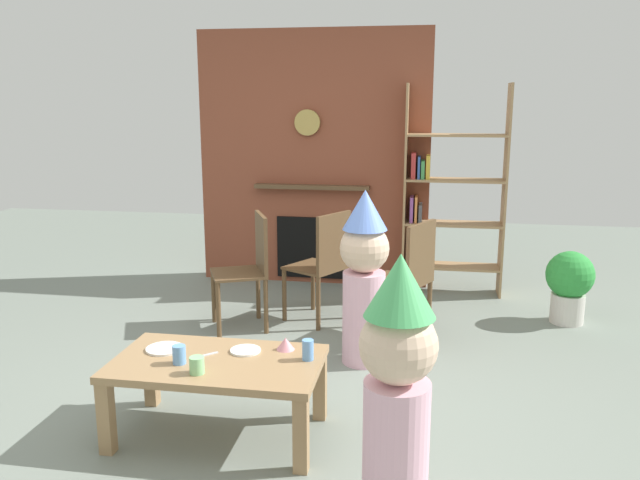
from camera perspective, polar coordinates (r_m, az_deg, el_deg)
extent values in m
plane|color=gray|center=(3.95, -3.22, -14.00)|extent=(12.00, 12.00, 0.00)
cube|color=brown|center=(6.17, -0.52, 7.23)|extent=(2.20, 0.18, 2.40)
cube|color=black|center=(6.21, -0.67, -0.69)|extent=(0.70, 0.02, 0.60)
cube|color=brown|center=(6.06, -0.75, 4.75)|extent=(1.10, 0.10, 0.04)
cylinder|color=tan|center=(6.04, -1.13, 10.44)|extent=(0.24, 0.04, 0.24)
cube|color=#9E7A51|center=(5.91, 7.60, 4.44)|extent=(0.02, 0.28, 1.90)
cube|color=#9E7A51|center=(5.94, 16.13, 4.11)|extent=(0.02, 0.28, 1.90)
cube|color=#9E7A51|center=(6.04, 11.59, -2.29)|extent=(0.86, 0.28, 0.02)
cube|color=#9E7A51|center=(5.96, 11.75, 1.43)|extent=(0.86, 0.28, 0.02)
cube|color=#9E7A51|center=(5.89, 11.92, 5.25)|extent=(0.86, 0.28, 0.02)
cube|color=#9E7A51|center=(5.86, 12.10, 9.13)|extent=(0.86, 0.28, 0.02)
cube|color=#B23333|center=(6.01, 8.03, -1.15)|extent=(0.02, 0.20, 0.20)
cube|color=#3359A5|center=(6.01, 8.35, -0.92)|extent=(0.02, 0.20, 0.25)
cube|color=#3F8C4C|center=(6.01, 8.68, -1.24)|extent=(0.02, 0.20, 0.19)
cube|color=gold|center=(6.01, 9.03, -1.01)|extent=(0.03, 0.20, 0.24)
cube|color=#8C4C99|center=(5.93, 8.18, 2.75)|extent=(0.03, 0.20, 0.23)
cube|color=#D87F3F|center=(5.93, 8.57, 2.77)|extent=(0.02, 0.20, 0.24)
cube|color=#4C4C51|center=(5.94, 8.94, 2.41)|extent=(0.03, 0.20, 0.17)
cube|color=#B23333|center=(5.88, 8.35, 6.60)|extent=(0.04, 0.20, 0.23)
cube|color=#3359A5|center=(5.88, 8.82, 6.43)|extent=(0.02, 0.20, 0.20)
cube|color=#3F8C4C|center=(5.88, 9.17, 6.23)|extent=(0.03, 0.20, 0.16)
cube|color=gold|center=(5.88, 9.62, 6.45)|extent=(0.04, 0.20, 0.21)
cube|color=#9E7A51|center=(3.45, -9.16, -10.81)|extent=(1.09, 0.63, 0.04)
cube|color=#9E7A51|center=(3.50, -18.53, -14.78)|extent=(0.07, 0.07, 0.39)
cube|color=#9E7A51|center=(3.19, -1.71, -16.96)|extent=(0.07, 0.07, 0.39)
cube|color=#9E7A51|center=(3.94, -14.82, -11.44)|extent=(0.07, 0.07, 0.39)
cube|color=#9E7A51|center=(3.66, -0.01, -12.90)|extent=(0.07, 0.07, 0.39)
cylinder|color=#669EE0|center=(3.38, -1.09, -9.77)|extent=(0.06, 0.06, 0.11)
cylinder|color=#8CD18C|center=(3.28, -10.93, -10.91)|extent=(0.07, 0.07, 0.09)
cylinder|color=#669EE0|center=(3.41, -12.45, -9.95)|extent=(0.07, 0.07, 0.10)
cylinder|color=white|center=(3.52, -6.67, -9.76)|extent=(0.17, 0.17, 0.01)
cylinder|color=white|center=(3.62, -13.69, -9.40)|extent=(0.20, 0.20, 0.01)
cone|color=pink|center=(3.52, -3.09, -9.21)|extent=(0.10, 0.10, 0.07)
cube|color=silver|center=(3.50, -10.23, -10.09)|extent=(0.12, 0.12, 0.01)
cylinder|color=#EAB2C6|center=(2.84, 6.75, -18.22)|extent=(0.28, 0.28, 0.63)
sphere|color=beige|center=(2.63, 7.02, -9.30)|extent=(0.32, 0.32, 0.32)
cone|color=#4CB766|center=(2.55, 7.17, -4.03)|extent=(0.29, 0.29, 0.26)
cylinder|color=#EAB2C6|center=(4.35, 3.90, -6.92)|extent=(0.29, 0.29, 0.64)
sphere|color=beige|center=(4.22, 3.99, -0.73)|extent=(0.33, 0.33, 0.33)
cone|color=#668CE5|center=(4.17, 4.05, 2.71)|extent=(0.30, 0.30, 0.26)
cube|color=brown|center=(4.99, -7.29, -2.99)|extent=(0.53, 0.53, 0.02)
cube|color=brown|center=(4.96, -5.25, -0.24)|extent=(0.19, 0.38, 0.45)
cylinder|color=brown|center=(5.21, -9.46, -4.98)|extent=(0.04, 0.04, 0.43)
cylinder|color=brown|center=(4.87, -9.04, -6.22)|extent=(0.04, 0.04, 0.43)
cylinder|color=brown|center=(5.25, -5.54, -4.72)|extent=(0.04, 0.04, 0.43)
cylinder|color=brown|center=(4.91, -4.84, -5.92)|extent=(0.04, 0.04, 0.43)
cube|color=brown|center=(5.14, -0.39, -2.45)|extent=(0.55, 0.55, 0.02)
cube|color=brown|center=(4.97, 1.24, -0.17)|extent=(0.22, 0.36, 0.45)
cylinder|color=brown|center=(5.44, -0.63, -4.05)|extent=(0.04, 0.04, 0.43)
cylinder|color=brown|center=(5.18, -3.20, -4.92)|extent=(0.04, 0.04, 0.43)
cylinder|color=brown|center=(5.23, 2.40, -4.76)|extent=(0.04, 0.04, 0.43)
cylinder|color=brown|center=(4.96, -0.12, -5.71)|extent=(0.04, 0.04, 0.43)
cube|color=brown|center=(4.79, 6.92, -3.66)|extent=(0.54, 0.54, 0.02)
cube|color=brown|center=(4.64, 8.99, -1.22)|extent=(0.20, 0.37, 0.45)
cylinder|color=brown|center=(5.09, 6.07, -5.31)|extent=(0.04, 0.04, 0.43)
cylinder|color=brown|center=(4.79, 3.90, -6.39)|extent=(0.04, 0.04, 0.43)
cylinder|color=brown|center=(4.93, 9.71, -6.02)|extent=(0.04, 0.04, 0.43)
cylinder|color=brown|center=(4.62, 7.71, -7.20)|extent=(0.04, 0.04, 0.43)
cylinder|color=beige|center=(5.53, 21.18, -5.69)|extent=(0.26, 0.26, 0.24)
sphere|color=green|center=(5.45, 21.41, -2.90)|extent=(0.38, 0.38, 0.38)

